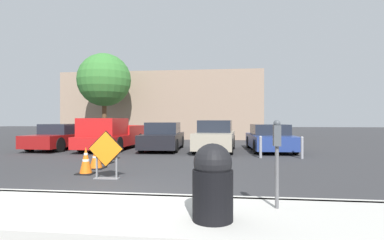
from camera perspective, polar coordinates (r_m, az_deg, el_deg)
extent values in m
plane|color=#333335|center=(15.73, -1.87, -5.54)|extent=(96.00, 96.00, 0.00)
cube|color=beige|center=(5.28, -21.25, -16.14)|extent=(23.86, 2.00, 0.14)
cube|color=beige|center=(6.15, -16.71, -13.79)|extent=(23.86, 0.20, 0.14)
cube|color=black|center=(8.10, -16.07, -5.30)|extent=(0.95, 0.02, 0.95)
cube|color=orange|center=(8.09, -16.11, -5.31)|extent=(0.90, 0.02, 0.90)
cube|color=slate|center=(8.25, -15.94, -10.63)|extent=(0.66, 0.20, 0.02)
cube|color=slate|center=(8.29, -17.67, -7.90)|extent=(0.04, 0.04, 0.78)
cube|color=slate|center=(8.09, -14.17, -8.11)|extent=(0.04, 0.04, 0.78)
cube|color=black|center=(9.13, -19.56, -9.56)|extent=(0.47, 0.47, 0.03)
cone|color=orange|center=(9.08, -19.57, -7.16)|extent=(0.35, 0.35, 0.74)
cylinder|color=white|center=(9.06, -19.57, -6.13)|extent=(0.11, 0.11, 0.07)
cylinder|color=white|center=(9.08, -19.57, -7.25)|extent=(0.19, 0.19, 0.07)
cube|color=black|center=(10.03, -17.83, -8.69)|extent=(0.53, 0.53, 0.03)
cone|color=orange|center=(9.98, -17.83, -6.66)|extent=(0.39, 0.39, 0.69)
cylinder|color=white|center=(9.96, -17.83, -5.80)|extent=(0.12, 0.12, 0.06)
cylinder|color=white|center=(9.98, -17.83, -6.74)|extent=(0.22, 0.22, 0.06)
cube|color=black|center=(11.14, -16.01, -7.81)|extent=(0.45, 0.45, 0.03)
cone|color=orange|center=(11.09, -16.01, -5.73)|extent=(0.33, 0.33, 0.78)
cylinder|color=white|center=(11.07, -16.01, -4.84)|extent=(0.10, 0.10, 0.07)
cylinder|color=white|center=(11.09, -16.01, -5.81)|extent=(0.18, 0.18, 0.07)
cube|color=black|center=(12.26, -15.15, -7.08)|extent=(0.52, 0.52, 0.03)
cone|color=orange|center=(12.22, -15.15, -5.36)|extent=(0.39, 0.39, 0.71)
cylinder|color=white|center=(12.21, -15.15, -4.63)|extent=(0.12, 0.12, 0.06)
cylinder|color=white|center=(12.22, -15.15, -5.43)|extent=(0.21, 0.21, 0.06)
cube|color=maroon|center=(17.01, -23.68, -3.45)|extent=(1.90, 4.35, 0.60)
cube|color=#1E232D|center=(17.07, -23.49, -1.56)|extent=(1.59, 2.03, 0.52)
cylinder|color=black|center=(15.49, -23.94, -4.33)|extent=(0.23, 0.71, 0.70)
cylinder|color=black|center=(16.40, -28.53, -4.09)|extent=(0.23, 0.71, 0.70)
cylinder|color=black|center=(17.75, -19.20, -3.77)|extent=(0.23, 0.71, 0.70)
cylinder|color=black|center=(18.55, -23.46, -3.60)|extent=(0.23, 0.71, 0.70)
cube|color=red|center=(16.16, -14.81, -3.68)|extent=(2.01, 5.25, 0.55)
cube|color=red|center=(15.05, -16.53, -1.30)|extent=(1.81, 2.11, 0.85)
cube|color=red|center=(18.23, -12.10, -1.68)|extent=(1.84, 0.13, 0.45)
cube|color=red|center=(16.80, -10.55, -1.83)|extent=(0.14, 2.51, 0.45)
cube|color=red|center=(17.46, -16.28, -1.76)|extent=(0.14, 2.51, 0.45)
cylinder|color=black|center=(14.39, -13.93, -4.57)|extent=(0.25, 0.75, 0.75)
cylinder|color=black|center=(15.13, -20.22, -4.35)|extent=(0.25, 0.75, 0.75)
cylinder|color=black|center=(17.33, -10.09, -3.78)|extent=(0.25, 0.75, 0.75)
cylinder|color=black|center=(17.96, -15.52, -3.65)|extent=(0.25, 0.75, 0.75)
cube|color=black|center=(15.29, -5.57, -3.80)|extent=(1.99, 4.28, 0.65)
cube|color=#1E232D|center=(15.36, -5.51, -1.51)|extent=(1.65, 2.01, 0.57)
cylinder|color=black|center=(13.91, -3.14, -4.94)|extent=(0.23, 0.66, 0.65)
cylinder|color=black|center=(14.20, -9.69, -4.84)|extent=(0.23, 0.66, 0.65)
cylinder|color=black|center=(16.48, -2.03, -4.15)|extent=(0.23, 0.66, 0.65)
cylinder|color=black|center=(16.73, -7.59, -4.09)|extent=(0.23, 0.66, 0.65)
cube|color=#A39984|center=(14.58, 4.44, -3.76)|extent=(1.94, 4.26, 0.74)
cube|color=#1E232D|center=(14.65, 4.48, -1.18)|extent=(1.63, 1.99, 0.57)
cylinder|color=black|center=(13.25, 7.42, -5.05)|extent=(0.23, 0.72, 0.71)
cylinder|color=black|center=(13.41, 0.50, -4.99)|extent=(0.23, 0.72, 0.71)
cylinder|color=black|center=(15.83, 7.77, -4.21)|extent=(0.23, 0.72, 0.71)
cylinder|color=black|center=(15.96, 1.97, -4.18)|extent=(0.23, 0.72, 0.71)
cube|color=navy|center=(15.27, 14.62, -3.88)|extent=(2.11, 4.53, 0.62)
cube|color=#1E232D|center=(15.35, 14.55, -1.75)|extent=(1.77, 2.12, 0.51)
cylinder|color=black|center=(14.14, 19.14, -4.87)|extent=(0.23, 0.66, 0.65)
cylinder|color=black|center=(13.79, 12.08, -4.99)|extent=(0.23, 0.66, 0.65)
cylinder|color=black|center=(16.81, 16.70, -4.08)|extent=(0.23, 0.66, 0.65)
cylinder|color=black|center=(16.52, 10.76, -4.15)|extent=(0.23, 0.66, 0.65)
cylinder|color=black|center=(4.31, 3.96, -14.07)|extent=(0.57, 0.57, 0.70)
sphere|color=black|center=(4.22, 3.96, -8.12)|extent=(0.54, 0.54, 0.54)
cylinder|color=gray|center=(12.34, 12.93, -5.15)|extent=(0.11, 0.11, 0.83)
sphere|color=gray|center=(12.31, 12.93, -3.22)|extent=(0.12, 0.12, 0.12)
cylinder|color=gray|center=(12.61, 20.22, -5.07)|extent=(0.11, 0.11, 0.82)
sphere|color=gray|center=(12.58, 20.22, -3.20)|extent=(0.12, 0.12, 0.12)
cylinder|color=#59595B|center=(5.00, 15.86, -10.42)|extent=(0.06, 0.06, 0.99)
cube|color=#474C51|center=(4.92, 15.87, -2.87)|extent=(0.11, 0.15, 0.33)
sphere|color=#474C51|center=(4.91, 15.87, -0.61)|extent=(0.11, 0.11, 0.11)
cube|color=gray|center=(25.76, -5.23, 2.61)|extent=(16.13, 5.00, 5.35)
cylinder|color=#513823|center=(22.12, -16.36, -0.09)|extent=(0.32, 0.32, 2.95)
sphere|color=#387A33|center=(22.29, -16.36, 7.33)|extent=(3.74, 3.74, 3.74)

